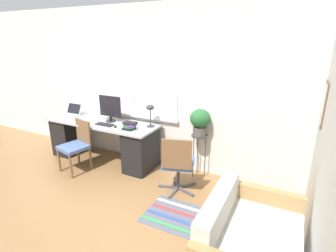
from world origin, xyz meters
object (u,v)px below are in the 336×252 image
at_px(desk_chair_wooden, 76,144).
at_px(plant_stand, 199,140).
at_px(office_chair_swivel, 178,163).
at_px(laptop, 71,113).
at_px(monitor, 110,108).
at_px(book_stack, 130,126).
at_px(keyboard, 105,124).
at_px(potted_plant, 200,121).
at_px(mouse, 115,127).
at_px(couch_loveseat, 248,246).
at_px(desk_lamp, 150,110).

bearing_deg(desk_chair_wooden, plant_stand, 34.21).
relative_size(desk_chair_wooden, office_chair_swivel, 0.98).
xyz_separation_m(laptop, office_chair_swivel, (2.45, -0.39, -0.33)).
xyz_separation_m(monitor, office_chair_swivel, (1.54, -0.45, -0.53)).
bearing_deg(book_stack, laptop, 174.51).
distance_m(keyboard, office_chair_swivel, 1.54).
height_order(monitor, keyboard, monitor).
relative_size(laptop, book_stack, 1.45).
relative_size(keyboard, plant_stand, 0.47).
bearing_deg(potted_plant, monitor, -174.52).
bearing_deg(book_stack, mouse, -170.89).
bearing_deg(laptop, plant_stand, 4.85).
relative_size(laptop, mouse, 5.17).
xyz_separation_m(couch_loveseat, potted_plant, (-1.08, 1.55, 0.67)).
xyz_separation_m(book_stack, office_chair_swivel, (0.99, -0.25, -0.34)).
xyz_separation_m(office_chair_swivel, plant_stand, (0.09, 0.61, 0.15)).
distance_m(desk_chair_wooden, couch_loveseat, 3.10).
relative_size(keyboard, potted_plant, 0.79).
height_order(keyboard, couch_loveseat, keyboard).
distance_m(desk_lamp, office_chair_swivel, 1.08).
bearing_deg(desk_chair_wooden, desk_lamp, 44.63).
bearing_deg(plant_stand, desk_chair_wooden, -158.56).
height_order(monitor, potted_plant, monitor).
xyz_separation_m(office_chair_swivel, couch_loveseat, (1.18, -0.95, -0.19)).
height_order(desk_chair_wooden, plant_stand, desk_chair_wooden).
bearing_deg(plant_stand, potted_plant, 180.00).
relative_size(book_stack, plant_stand, 0.33).
height_order(monitor, mouse, monitor).
distance_m(laptop, office_chair_swivel, 2.51).
xyz_separation_m(book_stack, plant_stand, (1.08, 0.36, -0.19)).
xyz_separation_m(desk_lamp, book_stack, (-0.24, -0.27, -0.23)).
distance_m(keyboard, book_stack, 0.51).
xyz_separation_m(keyboard, book_stack, (0.51, 0.02, 0.05)).
relative_size(office_chair_swivel, couch_loveseat, 0.73).
height_order(book_stack, couch_loveseat, book_stack).
xyz_separation_m(desk_chair_wooden, potted_plant, (1.91, 0.75, 0.47)).
distance_m(laptop, monitor, 0.94).
distance_m(laptop, couch_loveseat, 3.90).
xyz_separation_m(desk_lamp, desk_chair_wooden, (-1.06, -0.66, -0.56)).
xyz_separation_m(laptop, plant_stand, (2.55, 0.22, -0.18)).
height_order(laptop, desk_lamp, desk_lamp).
xyz_separation_m(mouse, desk_chair_wooden, (-0.57, -0.35, -0.29)).
xyz_separation_m(monitor, potted_plant, (1.63, 0.16, -0.05)).
relative_size(monitor, office_chair_swivel, 0.52).
bearing_deg(laptop, couch_loveseat, -20.24).
height_order(mouse, potted_plant, potted_plant).
relative_size(mouse, office_chair_swivel, 0.07).
bearing_deg(desk_lamp, plant_stand, 5.98).
bearing_deg(monitor, laptop, -176.27).
bearing_deg(book_stack, keyboard, -177.98).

